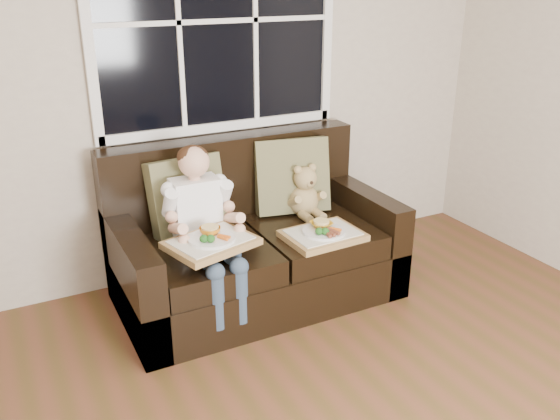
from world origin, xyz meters
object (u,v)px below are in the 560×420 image
loveseat (253,248)px  tray_right (323,234)px  tray_left (211,241)px  child (202,215)px  teddy_bear (305,194)px

loveseat → tray_right: (0.31, -0.33, 0.17)m
tray_right → tray_left: bearing=176.4°
child → tray_right: 0.73m
loveseat → teddy_bear: loveseat is taller
tray_left → child: bearing=66.9°
child → loveseat: bearing=18.3°
teddy_bear → loveseat: bearing=-172.8°
tray_left → tray_right: bearing=-16.6°
child → teddy_bear: child is taller
loveseat → teddy_bear: size_ratio=4.80×
teddy_bear → tray_left: (-0.79, -0.37, -0.01)m
tray_right → loveseat: bearing=130.2°
teddy_bear → tray_left: size_ratio=0.67×
loveseat → tray_right: loveseat is taller
child → tray_left: size_ratio=1.70×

